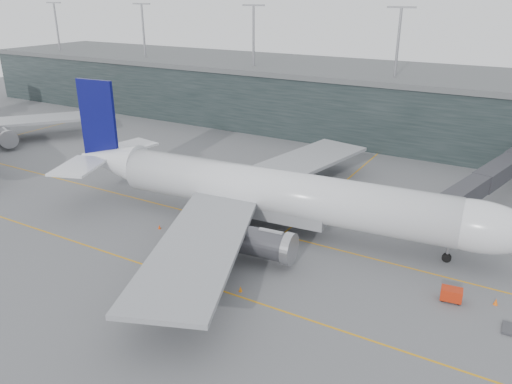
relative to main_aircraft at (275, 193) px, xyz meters
The scene contains 16 objects.
ground 6.58m from the main_aircraft, 143.28° to the left, with size 320.00×320.00×0.00m, color #525257.
taxiline_a 6.43m from the main_aircraft, 149.37° to the right, with size 160.00×0.25×0.02m, color orange.
taxiline_b 18.81m from the main_aircraft, 99.55° to the right, with size 160.00×0.25×0.02m, color orange.
taxiline_lead_main 22.97m from the main_aircraft, 84.83° to the left, with size 0.25×60.00×0.02m, color orange.
taxiline_lead_adj 81.28m from the main_aircraft, 164.09° to the left, with size 0.25×60.00×0.02m, color orange.
terminal 60.34m from the main_aircraft, 92.84° to the left, with size 240.00×36.00×29.00m.
main_aircraft is the anchor object (origin of this frame).
jet_bridge 37.05m from the main_aircraft, 47.01° to the left, with size 14.26×46.20×7.13m.
gse_cart 26.96m from the main_aircraft, 14.58° to the right, with size 2.44×1.73×1.55m.
uld_a 15.34m from the main_aircraft, 122.73° to the left, with size 2.60×2.33×1.96m.
uld_b 16.58m from the main_aircraft, 115.40° to the left, with size 1.95×1.56×1.76m.
uld_c 13.19m from the main_aircraft, 103.87° to the left, with size 2.13×1.87×1.65m.
cone_nose 30.96m from the main_aircraft, ahead, with size 0.49×0.49×0.77m, color #FB610D.
cone_wing_stbd 18.13m from the main_aircraft, 75.07° to the right, with size 0.44×0.44×0.70m, color orange.
cone_wing_port 14.34m from the main_aircraft, 67.36° to the left, with size 0.44×0.44×0.70m, color red.
cone_tail 17.57m from the main_aircraft, 148.57° to the right, with size 0.41×0.41×0.65m, color #E0440C.
Camera 1 is at (33.54, -60.48, 31.86)m, focal length 35.00 mm.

